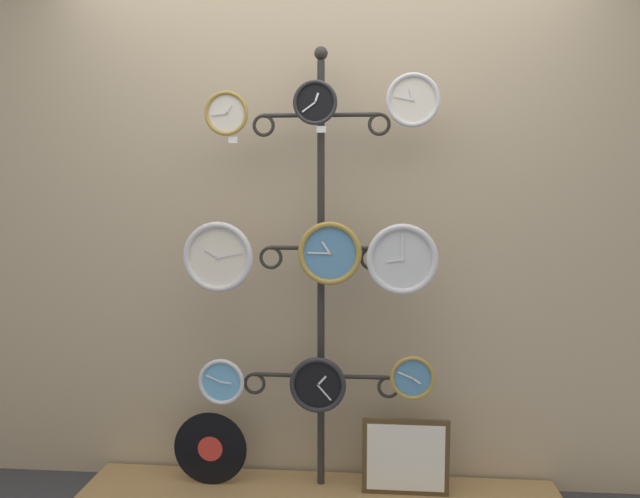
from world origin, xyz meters
TOP-DOWN VIEW (x-y plane):
  - shop_wall at (0.00, 0.57)m, footprint 4.40×0.04m
  - low_shelf at (0.00, 0.35)m, footprint 2.20×0.36m
  - display_stand at (0.00, 0.41)m, footprint 0.73×0.35m
  - clock_top_left at (-0.41, 0.31)m, footprint 0.20×0.04m
  - clock_top_center at (-0.02, 0.30)m, footprint 0.19×0.04m
  - clock_top_right at (0.40, 0.33)m, footprint 0.23×0.04m
  - clock_middle_left at (-0.45, 0.30)m, footprint 0.32×0.04m
  - clock_middle_center at (0.05, 0.32)m, footprint 0.28×0.04m
  - clock_middle_right at (0.36, 0.30)m, footprint 0.31×0.04m
  - clock_bottom_left at (-0.45, 0.32)m, footprint 0.21×0.04m
  - clock_bottom_center at (-0.01, 0.32)m, footprint 0.26×0.04m
  - clock_bottom_right at (0.42, 0.30)m, footprint 0.20×0.04m
  - vinyl_record at (-0.52, 0.35)m, footprint 0.35×0.01m
  - picture_frame at (0.39, 0.33)m, footprint 0.39×0.02m
  - price_tag_upper at (-0.38, 0.31)m, footprint 0.04×0.00m
  - price_tag_mid at (0.01, 0.30)m, footprint 0.04×0.00m

SIDE VIEW (x-z plane):
  - low_shelf at x=0.00m, z-range 0.00..0.06m
  - vinyl_record at x=-0.52m, z-range 0.06..0.41m
  - picture_frame at x=0.39m, z-range 0.06..0.41m
  - clock_bottom_center at x=-0.01m, z-range 0.44..0.70m
  - clock_bottom_left at x=-0.45m, z-range 0.46..0.68m
  - clock_bottom_right at x=0.42m, z-range 0.52..0.72m
  - display_stand at x=0.00m, z-range -0.32..1.75m
  - clock_middle_right at x=0.36m, z-range 0.99..1.30m
  - clock_middle_left at x=-0.45m, z-range 0.99..1.30m
  - clock_middle_center at x=0.05m, z-range 1.02..1.31m
  - shop_wall at x=0.00m, z-range 0.00..2.80m
  - price_tag_upper at x=-0.38m, z-range 1.65..1.68m
  - price_tag_mid at x=0.01m, z-range 1.69..1.72m
  - clock_top_left at x=-0.41m, z-range 1.68..1.88m
  - clock_top_center at x=-0.02m, z-range 1.72..1.91m
  - clock_top_right at x=0.40m, z-range 1.71..1.94m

